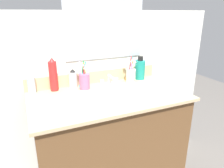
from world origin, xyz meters
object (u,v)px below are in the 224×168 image
object	(u,v)px
bottle_spray_red	(53,75)
bottle_mouthwash_teal	(140,69)
faucet	(110,82)
bottle_gel_clear	(31,85)
bottle_lotion_white	(73,79)
cup_white_ceramic	(131,75)
cup_pink	(84,80)

from	to	relation	value
bottle_spray_red	bottle_mouthwash_teal	world-z (taller)	bottle_spray_red
faucet	bottle_gel_clear	size ratio (longest dim) A/B	1.23
faucet	bottle_spray_red	world-z (taller)	bottle_spray_red
bottle_lotion_white	cup_white_ceramic	distance (m)	0.43
bottle_gel_clear	bottle_lotion_white	bearing A→B (deg)	-0.04
faucet	bottle_lotion_white	world-z (taller)	bottle_lotion_white
bottle_spray_red	cup_pink	distance (m)	0.21
bottle_mouthwash_teal	faucet	bearing A→B (deg)	-169.29
cup_white_ceramic	cup_pink	world-z (taller)	same
faucet	bottle_mouthwash_teal	distance (m)	0.29
cup_white_ceramic	bottle_mouthwash_teal	bearing A→B (deg)	20.27
bottle_lotion_white	bottle_spray_red	bearing A→B (deg)	-176.70
faucet	cup_white_ceramic	distance (m)	0.18
bottle_spray_red	cup_pink	world-z (taller)	bottle_spray_red
bottle_spray_red	bottle_lotion_white	xyz separation A→B (m)	(0.13, 0.01, -0.05)
cup_pink	bottle_mouthwash_teal	bearing A→B (deg)	5.01
bottle_spray_red	cup_white_ceramic	bearing A→B (deg)	-4.77
bottle_lotion_white	cup_white_ceramic	world-z (taller)	cup_white_ceramic
bottle_spray_red	cup_pink	xyz separation A→B (m)	(0.20, -0.05, -0.05)
bottle_gel_clear	bottle_spray_red	bearing A→B (deg)	-3.18
bottle_lotion_white	cup_pink	distance (m)	0.09
faucet	bottle_lotion_white	distance (m)	0.26
bottle_mouthwash_teal	cup_white_ceramic	xyz separation A→B (m)	(-0.10, -0.04, -0.02)
cup_pink	cup_white_ceramic	bearing A→B (deg)	0.44
bottle_mouthwash_teal	bottle_lotion_white	size ratio (longest dim) A/B	1.36
bottle_spray_red	bottle_gel_clear	world-z (taller)	bottle_spray_red
cup_white_ceramic	faucet	bearing A→B (deg)	-175.09
faucet	bottle_lotion_white	bearing A→B (deg)	164.24
bottle_mouthwash_teal	cup_white_ceramic	distance (m)	0.11
cup_white_ceramic	bottle_spray_red	bearing A→B (deg)	175.23
bottle_mouthwash_teal	cup_white_ceramic	bearing A→B (deg)	-159.73
faucet	cup_pink	distance (m)	0.18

